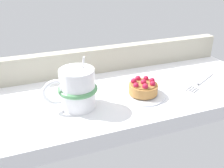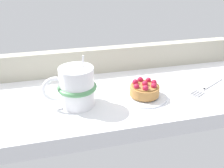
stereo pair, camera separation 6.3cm
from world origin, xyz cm
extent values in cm
cube|color=white|center=(0.00, 0.00, -2.06)|extent=(83.80, 33.34, 4.12)
cube|color=#B2AD99|center=(0.00, 14.94, 3.87)|extent=(82.12, 3.46, 7.73)
cylinder|color=silver|center=(4.23, -4.59, 0.42)|extent=(11.84, 11.84, 0.84)
cylinder|color=silver|center=(4.23, -4.59, 0.21)|extent=(6.51, 6.51, 0.42)
cylinder|color=#B77F42|center=(4.23, -4.59, 2.07)|extent=(7.61, 7.61, 2.46)
cylinder|color=olive|center=(4.23, -4.59, 3.45)|extent=(6.70, 6.70, 0.30)
sphere|color=#B71938|center=(4.23, -4.59, 3.96)|extent=(1.52, 1.52, 1.52)
sphere|color=#B71938|center=(6.76, -4.47, 4.01)|extent=(1.42, 1.42, 1.42)
sphere|color=#B71938|center=(5.92, -2.63, 3.93)|extent=(1.40, 1.40, 1.40)
sphere|color=#B71938|center=(3.90, -1.89, 3.91)|extent=(1.56, 1.56, 1.56)
sphere|color=#B71938|center=(2.09, -3.14, 4.01)|extent=(1.51, 1.51, 1.51)
sphere|color=#B71938|center=(1.64, -5.45, 3.91)|extent=(1.42, 1.42, 1.42)
sphere|color=#B71938|center=(3.49, -6.93, 3.98)|extent=(1.52, 1.52, 1.52)
sphere|color=#B71938|center=(5.99, -6.23, 3.96)|extent=(1.48, 1.48, 1.48)
cylinder|color=white|center=(-13.01, -4.00, 4.93)|extent=(8.34, 8.34, 9.86)
torus|color=#569960|center=(-13.01, -4.00, 4.86)|extent=(9.56, 9.56, 1.18)
torus|color=white|center=(-18.14, -4.00, 4.93)|extent=(6.45, 0.93, 6.45)
cylinder|color=silver|center=(-11.34, -3.38, 10.08)|extent=(1.03, 2.12, 5.51)
cube|color=#B7B7BC|center=(26.19, -2.27, 0.30)|extent=(9.36, 5.50, 0.60)
cube|color=#B7B7BC|center=(21.67, -4.72, 0.30)|extent=(1.32, 1.06, 0.60)
cube|color=#B7B7BC|center=(18.07, -5.41, 0.30)|extent=(3.19, 1.88, 0.60)
cube|color=#B7B7BC|center=(18.42, -6.06, 0.30)|extent=(3.19, 1.88, 0.60)
cube|color=#B7B7BC|center=(18.77, -6.70, 0.30)|extent=(3.19, 1.88, 0.60)
cube|color=#B7B7BC|center=(19.12, -7.35, 0.30)|extent=(3.19, 1.88, 0.60)
camera|label=1|loc=(-24.17, -57.18, 32.86)|focal=40.90mm
camera|label=2|loc=(-18.16, -59.06, 32.86)|focal=40.90mm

